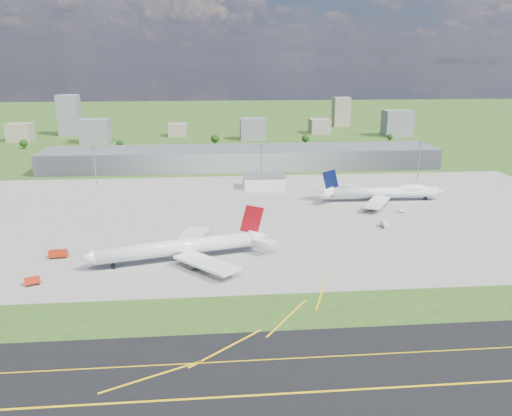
{
  "coord_description": "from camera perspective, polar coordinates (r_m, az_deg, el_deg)",
  "views": [
    {
      "loc": [
        -22.76,
        -214.65,
        79.39
      ],
      "look_at": [
        -1.8,
        23.02,
        9.0
      ],
      "focal_mm": 35.0,
      "sensor_mm": 36.0,
      "label": 1
    }
  ],
  "objects": [
    {
      "name": "bldg_tall_w",
      "position": [
        598.54,
        -20.57,
        9.91
      ],
      "size": [
        22.0,
        20.0,
        44.0
      ],
      "primitive_type": "cube",
      "color": "slate",
      "rests_on": "ground"
    },
    {
      "name": "bldg_ce",
      "position": [
        582.24,
        7.27,
        9.26
      ],
      "size": [
        22.0,
        24.0,
        16.0
      ],
      "primitive_type": "cube",
      "color": "gray",
      "rests_on": "ground"
    },
    {
      "name": "bldg_tall_e",
      "position": [
        648.42,
        9.69,
        10.78
      ],
      "size": [
        20.0,
        18.0,
        36.0
      ],
      "primitive_type": "cube",
      "color": "gray",
      "rests_on": "ground"
    },
    {
      "name": "taxiway",
      "position": [
        133.3,
        6.19,
        -20.21
      ],
      "size": [
        1400.0,
        60.0,
        0.06
      ],
      "primitive_type": "cube",
      "color": "black",
      "rests_on": "ground"
    },
    {
      "name": "tree_far_e",
      "position": [
        537.27,
        15.05,
        7.87
      ],
      "size": [
        6.3,
        6.3,
        7.7
      ],
      "color": "#382314",
      "rests_on": "ground"
    },
    {
      "name": "van_white_far",
      "position": [
        282.82,
        16.22,
        -0.31
      ],
      "size": [
        4.34,
        3.74,
        2.12
      ],
      "rotation": [
        0.0,
        0.0,
        0.59
      ],
      "color": "silver",
      "rests_on": "ground"
    },
    {
      "name": "tug_yellow",
      "position": [
        222.05,
        -8.04,
        -4.44
      ],
      "size": [
        3.58,
        2.35,
        1.7
      ],
      "rotation": [
        0.0,
        0.0,
        0.12
      ],
      "color": "orange",
      "rests_on": "ground"
    },
    {
      "name": "airliner_blue_quad",
      "position": [
        302.36,
        14.46,
        1.75
      ],
      "size": [
        74.97,
        58.89,
        19.6
      ],
      "rotation": [
        0.0,
        0.0,
        -0.02
      ],
      "color": "white",
      "rests_on": "ground"
    },
    {
      "name": "van_white_near",
      "position": [
        255.59,
        14.49,
        -1.87
      ],
      "size": [
        2.78,
        5.68,
        2.81
      ],
      "rotation": [
        0.0,
        0.0,
        1.61
      ],
      "color": "silver",
      "rests_on": "ground"
    },
    {
      "name": "airliner_red_twin",
      "position": [
        208.32,
        -8.39,
        -4.48
      ],
      "size": [
        76.58,
        58.67,
        21.27
      ],
      "rotation": [
        0.0,
        0.0,
        3.38
      ],
      "color": "white",
      "rests_on": "ground"
    },
    {
      "name": "terminal",
      "position": [
        387.07,
        -1.59,
        5.73
      ],
      "size": [
        300.0,
        42.0,
        15.0
      ],
      "primitive_type": "cube",
      "color": "gray",
      "rests_on": "ground"
    },
    {
      "name": "tree_far_w",
      "position": [
        521.35,
        -25.04,
        6.72
      ],
      "size": [
        7.2,
        7.2,
        8.8
      ],
      "color": "#382314",
      "rests_on": "ground"
    },
    {
      "name": "fire_truck",
      "position": [
        225.64,
        -21.68,
        -4.93
      ],
      "size": [
        7.72,
        3.6,
        3.33
      ],
      "rotation": [
        0.0,
        0.0,
        0.11
      ],
      "color": "#A5220B",
      "rests_on": "ground"
    },
    {
      "name": "tree_c",
      "position": [
        500.1,
        -4.71,
        7.92
      ],
      "size": [
        8.1,
        8.1,
        9.9
      ],
      "color": "#382314",
      "rests_on": "ground"
    },
    {
      "name": "crash_tender",
      "position": [
        203.13,
        -24.2,
        -7.67
      ],
      "size": [
        5.85,
        4.19,
        2.86
      ],
      "rotation": [
        0.0,
        0.0,
        0.39
      ],
      "color": "red",
      "rests_on": "ground"
    },
    {
      "name": "ground",
      "position": [
        373.89,
        -1.44,
        4.17
      ],
      "size": [
        1400.0,
        1400.0,
        0.0
      ],
      "primitive_type": "plane",
      "color": "#2D551A",
      "rests_on": "ground"
    },
    {
      "name": "bldg_far_w",
      "position": [
        574.21,
        -25.34,
        7.84
      ],
      "size": [
        24.0,
        20.0,
        18.0
      ],
      "primitive_type": "cube",
      "color": "gray",
      "rests_on": "ground"
    },
    {
      "name": "apron",
      "position": [
        268.74,
        2.19,
        -0.75
      ],
      "size": [
        360.0,
        190.0,
        0.08
      ],
      "primitive_type": "cube",
      "color": "gray",
      "rests_on": "ground"
    },
    {
      "name": "ops_building",
      "position": [
        325.21,
        0.88,
        3.03
      ],
      "size": [
        26.0,
        16.0,
        8.0
      ],
      "primitive_type": "cube",
      "color": "silver",
      "rests_on": "ground"
    },
    {
      "name": "mast_east",
      "position": [
        364.5,
        18.2,
        5.87
      ],
      "size": [
        3.5,
        2.0,
        25.9
      ],
      "color": "gray",
      "rests_on": "ground"
    },
    {
      "name": "bldg_cw",
      "position": [
        560.6,
        -8.91,
        8.82
      ],
      "size": [
        20.0,
        18.0,
        14.0
      ],
      "primitive_type": "cube",
      "color": "gray",
      "rests_on": "ground"
    },
    {
      "name": "tree_e",
      "position": [
        503.81,
        5.68,
        7.92
      ],
      "size": [
        7.65,
        7.65,
        9.35
      ],
      "color": "#382314",
      "rests_on": "ground"
    },
    {
      "name": "bldg_w",
      "position": [
        532.12,
        -17.92,
        8.38
      ],
      "size": [
        28.0,
        22.0,
        24.0
      ],
      "primitive_type": "cube",
      "color": "slate",
      "rests_on": "ground"
    },
    {
      "name": "bldg_c",
      "position": [
        530.82,
        -0.38,
        9.03
      ],
      "size": [
        26.0,
        20.0,
        22.0
      ],
      "primitive_type": "cube",
      "color": "slate",
      "rests_on": "ground"
    },
    {
      "name": "mast_west",
      "position": [
        344.15,
        -18.0,
        5.31
      ],
      "size": [
        3.5,
        2.0,
        25.9
      ],
      "color": "gray",
      "rests_on": "ground"
    },
    {
      "name": "bldg_e",
      "position": [
        575.54,
        15.84,
        9.3
      ],
      "size": [
        30.0,
        22.0,
        28.0
      ],
      "primitive_type": "cube",
      "color": "slate",
      "rests_on": "ground"
    },
    {
      "name": "mast_center",
      "position": [
        336.97,
        0.63,
        5.89
      ],
      "size": [
        3.5,
        2.0,
        25.9
      ],
      "color": "gray",
      "rests_on": "ground"
    },
    {
      "name": "tree_w",
      "position": [
        493.19,
        -15.29,
        7.17
      ],
      "size": [
        6.75,
        6.75,
        8.25
      ],
      "color": "#382314",
      "rests_on": "ground"
    }
  ]
}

